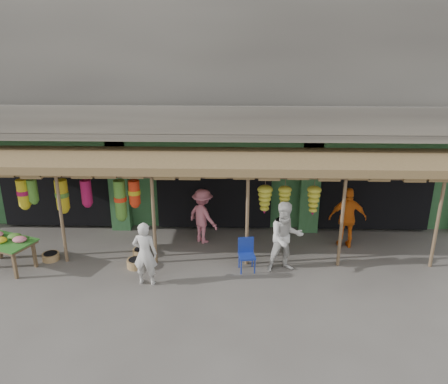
{
  "coord_description": "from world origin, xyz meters",
  "views": [
    {
      "loc": [
        0.7,
        -10.89,
        5.89
      ],
      "look_at": [
        0.34,
        1.0,
        1.67
      ],
      "focal_mm": 35.0,
      "sensor_mm": 36.0,
      "label": 1
    }
  ],
  "objects_px": {
    "person_shopper": "(203,216)",
    "person_right": "(286,237)",
    "person_vendor": "(348,218)",
    "person_front": "(145,254)",
    "flower_table": "(5,242)",
    "blue_chair": "(246,252)"
  },
  "relations": [
    {
      "from": "flower_table",
      "to": "person_right",
      "type": "height_order",
      "value": "person_right"
    },
    {
      "from": "blue_chair",
      "to": "person_shopper",
      "type": "bearing_deg",
      "value": 119.62
    },
    {
      "from": "person_front",
      "to": "person_right",
      "type": "distance_m",
      "value": 3.63
    },
    {
      "from": "blue_chair",
      "to": "flower_table",
      "type": "bearing_deg",
      "value": 172.5
    },
    {
      "from": "flower_table",
      "to": "blue_chair",
      "type": "distance_m",
      "value": 6.42
    },
    {
      "from": "flower_table",
      "to": "person_front",
      "type": "relative_size",
      "value": 1.08
    },
    {
      "from": "person_front",
      "to": "person_shopper",
      "type": "xyz_separation_m",
      "value": [
        1.25,
        2.45,
        0.0
      ]
    },
    {
      "from": "blue_chair",
      "to": "person_front",
      "type": "xyz_separation_m",
      "value": [
        -2.53,
        -0.81,
        0.34
      ]
    },
    {
      "from": "person_shopper",
      "to": "person_right",
      "type": "bearing_deg",
      "value": -174.47
    },
    {
      "from": "person_front",
      "to": "person_shopper",
      "type": "height_order",
      "value": "person_shopper"
    },
    {
      "from": "person_right",
      "to": "person_vendor",
      "type": "xyz_separation_m",
      "value": [
        1.96,
        1.46,
        -0.04
      ]
    },
    {
      "from": "person_vendor",
      "to": "person_shopper",
      "type": "relative_size",
      "value": 1.1
    },
    {
      "from": "person_right",
      "to": "person_vendor",
      "type": "height_order",
      "value": "person_right"
    },
    {
      "from": "flower_table",
      "to": "person_front",
      "type": "distance_m",
      "value": 3.94
    },
    {
      "from": "person_shopper",
      "to": "blue_chair",
      "type": "bearing_deg",
      "value": 169.64
    },
    {
      "from": "person_right",
      "to": "person_vendor",
      "type": "relative_size",
      "value": 1.05
    },
    {
      "from": "blue_chair",
      "to": "person_right",
      "type": "distance_m",
      "value": 1.12
    },
    {
      "from": "flower_table",
      "to": "person_front",
      "type": "bearing_deg",
      "value": 11.09
    },
    {
      "from": "flower_table",
      "to": "person_shopper",
      "type": "distance_m",
      "value": 5.42
    },
    {
      "from": "person_right",
      "to": "person_front",
      "type": "bearing_deg",
      "value": 179.83
    },
    {
      "from": "person_front",
      "to": "person_shopper",
      "type": "distance_m",
      "value": 2.75
    },
    {
      "from": "blue_chair",
      "to": "person_shopper",
      "type": "distance_m",
      "value": 2.11
    }
  ]
}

